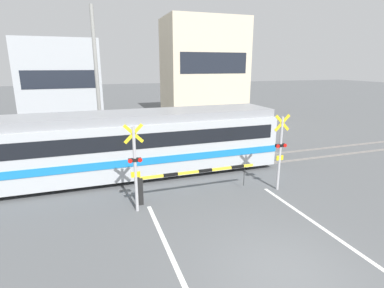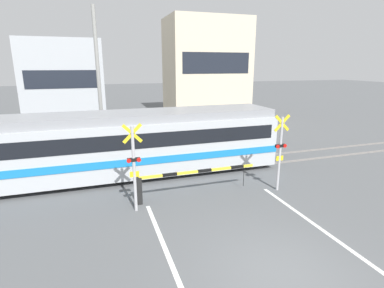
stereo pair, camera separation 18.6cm
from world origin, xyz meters
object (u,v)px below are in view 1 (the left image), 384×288
crossing_signal_left (135,164)px  crossing_signal_right (280,149)px  pedestrian (143,130)px  commuter_train (100,145)px  crossing_barrier_near (176,179)px  crossing_barrier_far (191,138)px

crossing_signal_left → crossing_signal_right: size_ratio=1.00×
crossing_signal_right → pedestrian: (-4.09, 8.74, -0.71)m
crossing_signal_right → pedestrian: bearing=115.1°
commuter_train → crossing_barrier_near: size_ratio=3.42×
crossing_barrier_far → crossing_barrier_near: bearing=-113.6°
commuter_train → crossing_barrier_near: bearing=-50.9°
commuter_train → crossing_signal_left: bearing=-75.0°
commuter_train → crossing_barrier_far: bearing=28.7°
crossing_barrier_near → crossing_barrier_far: (2.65, 6.06, 0.00)m
commuter_train → crossing_signal_left: (0.99, -3.68, 0.15)m
crossing_signal_right → commuter_train: bearing=151.8°
crossing_barrier_far → pedestrian: 3.32m
crossing_signal_left → crossing_signal_right: (5.86, 0.00, 0.00)m
crossing_barrier_far → crossing_signal_right: size_ratio=1.52×
commuter_train → crossing_barrier_near: commuter_train is taller
crossing_barrier_near → crossing_barrier_far: same height
crossing_barrier_far → crossing_signal_right: 6.80m
commuter_train → crossing_barrier_far: commuter_train is taller
crossing_barrier_near → crossing_signal_right: 4.38m
crossing_barrier_far → crossing_signal_right: bearing=-76.2°
crossing_barrier_near → pedestrian: size_ratio=2.69×
crossing_signal_right → crossing_barrier_far: bearing=103.8°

